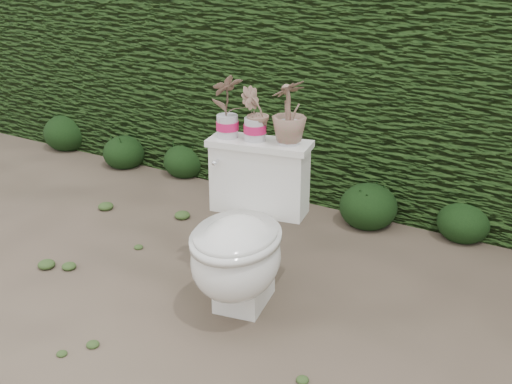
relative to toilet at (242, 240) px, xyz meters
The scene contains 12 objects.
ground 0.45m from the toilet, 137.84° to the left, with size 60.00×60.00×0.00m, color #73624F.
hedge 1.85m from the toilet, 96.51° to the left, with size 8.00×1.00×1.60m, color #2A4A18.
toilet is the anchor object (origin of this frame).
potted_plant_left 0.64m from the toilet, 135.48° to the left, with size 0.16×0.11×0.30m, color #288238.
potted_plant_center 0.59m from the toilet, 106.28° to the left, with size 0.13×0.11×0.24m, color #288238.
potted_plant_right 0.63m from the toilet, 69.28° to the left, with size 0.16×0.16×0.29m, color #288238.
liriope_clump_0 2.87m from the toilet, 152.64° to the left, with size 0.39×0.39×0.31m, color black.
liriope_clump_1 2.22m from the toilet, 146.38° to the left, with size 0.33×0.33×0.26m, color black.
liriope_clump_2 1.87m from the toilet, 135.17° to the left, with size 0.33×0.33×0.26m, color black.
liriope_clump_3 1.44m from the toilet, 114.27° to the left, with size 0.42×0.42×0.34m, color black.
liriope_clump_4 1.22m from the toilet, 81.20° to the left, with size 0.36×0.36×0.29m, color black.
liriope_clump_5 1.52m from the toilet, 60.26° to the left, with size 0.32×0.32×0.25m, color black.
Camera 1 is at (1.64, -2.49, 1.74)m, focal length 45.00 mm.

